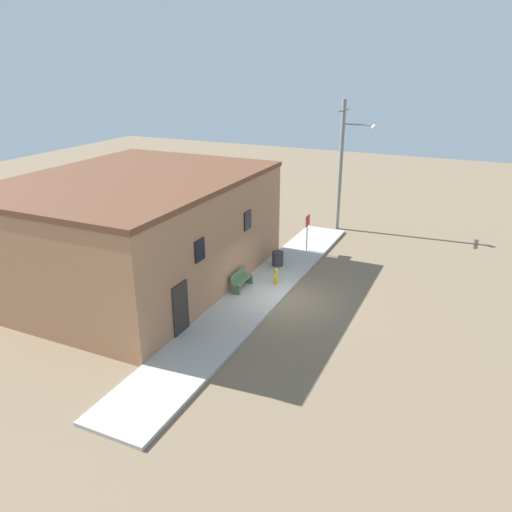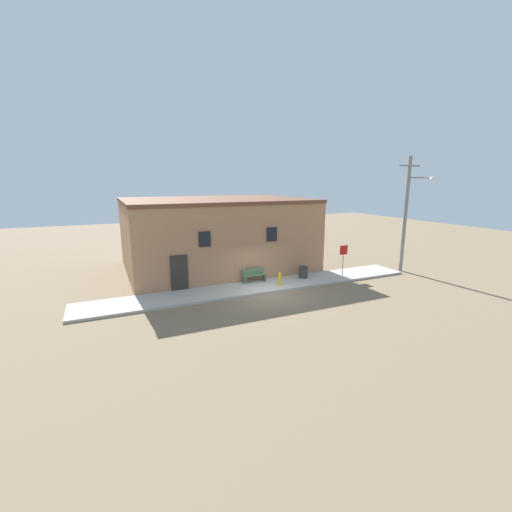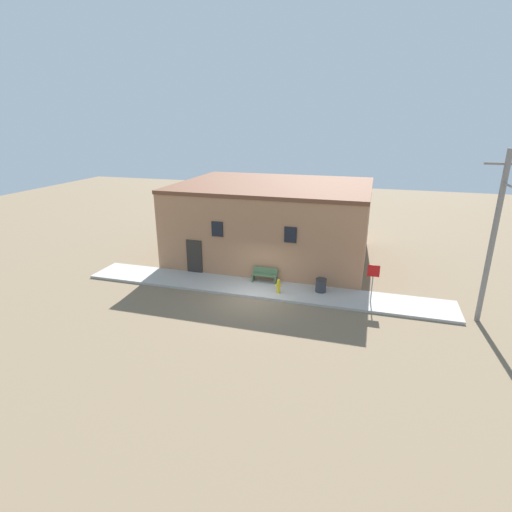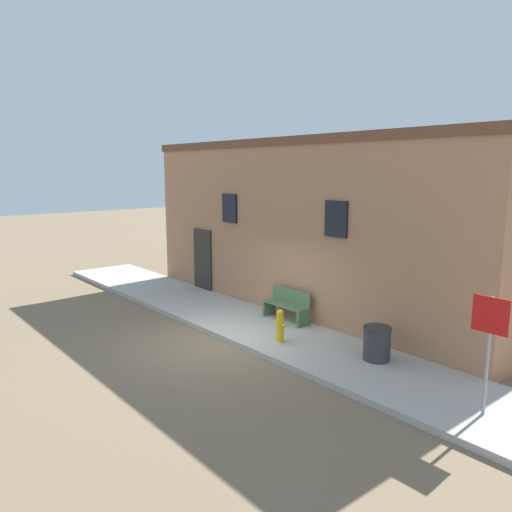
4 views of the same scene
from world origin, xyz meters
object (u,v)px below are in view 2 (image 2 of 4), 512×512
trash_bin (303,272)px  utility_pole (407,211)px  stop_sign (343,255)px  fire_hydrant (280,279)px  bench (254,275)px

trash_bin → utility_pole: (7.63, -1.09, 3.81)m
stop_sign → fire_hydrant: bearing=-177.8°
utility_pole → fire_hydrant: bearing=178.5°
fire_hydrant → stop_sign: (4.87, 0.19, 1.02)m
stop_sign → trash_bin: size_ratio=2.77×
fire_hydrant → stop_sign: 4.98m
trash_bin → utility_pole: size_ratio=0.09×
fire_hydrant → bench: (-1.14, 1.31, 0.02)m
fire_hydrant → utility_pole: (9.83, -0.25, 3.78)m
bench → utility_pole: (10.97, -1.56, 3.76)m
trash_bin → utility_pole: bearing=-8.1°
fire_hydrant → bench: 1.74m
bench → trash_bin: bench is taller
trash_bin → utility_pole: utility_pole is taller
utility_pole → stop_sign: bearing=174.9°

